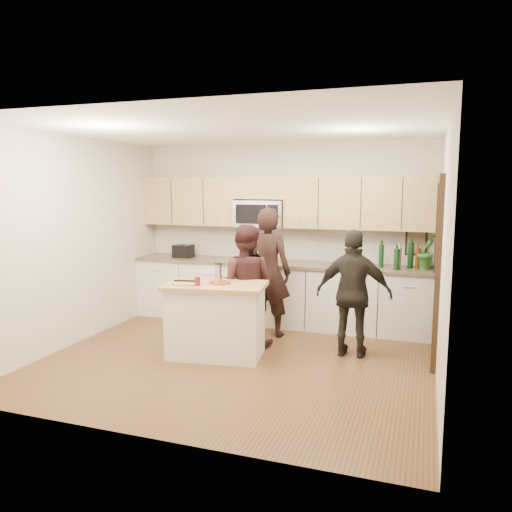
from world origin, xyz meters
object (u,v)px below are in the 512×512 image
(toaster, at_px, (183,251))
(woman_right, at_px, (354,294))
(woman_center, at_px, (245,285))
(woman_left, at_px, (268,272))
(island, at_px, (216,320))

(toaster, relative_size, woman_right, 0.19)
(woman_center, distance_m, woman_right, 1.41)
(woman_left, xyz_separation_m, woman_right, (1.25, -0.49, -0.11))
(island, bearing_deg, woman_right, 10.54)
(island, xyz_separation_m, woman_right, (1.58, 0.55, 0.32))
(toaster, relative_size, woman_left, 0.16)
(woman_left, height_order, woman_center, woman_left)
(island, relative_size, woman_right, 0.83)
(island, distance_m, woman_center, 0.67)
(island, distance_m, toaster, 2.14)
(island, bearing_deg, toaster, 119.16)
(island, xyz_separation_m, woman_center, (0.17, 0.55, 0.34))
(toaster, distance_m, woman_right, 3.05)
(woman_center, bearing_deg, woman_left, -116.51)
(island, relative_size, woman_left, 0.72)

